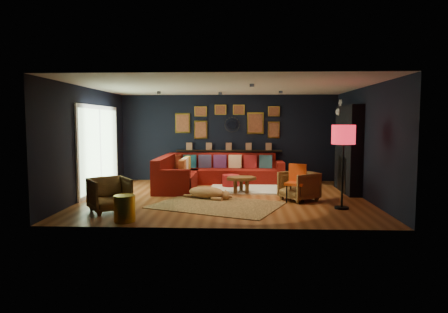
{
  "coord_description": "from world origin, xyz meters",
  "views": [
    {
      "loc": [
        0.38,
        -9.33,
        1.79
      ],
      "look_at": [
        -0.04,
        0.3,
        0.95
      ],
      "focal_mm": 32.0,
      "sensor_mm": 36.0,
      "label": 1
    }
  ],
  "objects_px": {
    "gold_stool": "(125,208)",
    "orange_chair": "(296,180)",
    "floor_lamp": "(343,138)",
    "armchair_left": "(110,193)",
    "dog": "(206,190)",
    "sectional": "(206,174)",
    "pouf": "(231,180)",
    "coffee_table": "(241,180)",
    "armchair_right": "(299,185)"
  },
  "relations": [
    {
      "from": "coffee_table",
      "to": "floor_lamp",
      "type": "xyz_separation_m",
      "value": [
        2.08,
        -1.7,
        1.12
      ]
    },
    {
      "from": "coffee_table",
      "to": "armchair_right",
      "type": "distance_m",
      "value": 1.56
    },
    {
      "from": "orange_chair",
      "to": "floor_lamp",
      "type": "bearing_deg",
      "value": -15.02
    },
    {
      "from": "armchair_left",
      "to": "dog",
      "type": "distance_m",
      "value": 2.29
    },
    {
      "from": "coffee_table",
      "to": "gold_stool",
      "type": "bearing_deg",
      "value": -125.64
    },
    {
      "from": "pouf",
      "to": "gold_stool",
      "type": "bearing_deg",
      "value": -115.14
    },
    {
      "from": "floor_lamp",
      "to": "pouf",
      "type": "bearing_deg",
      "value": 132.01
    },
    {
      "from": "floor_lamp",
      "to": "armchair_right",
      "type": "bearing_deg",
      "value": 131.93
    },
    {
      "from": "armchair_left",
      "to": "dog",
      "type": "height_order",
      "value": "armchair_left"
    },
    {
      "from": "pouf",
      "to": "armchair_right",
      "type": "height_order",
      "value": "armchair_right"
    },
    {
      "from": "pouf",
      "to": "armchair_right",
      "type": "relative_size",
      "value": 0.65
    },
    {
      "from": "pouf",
      "to": "floor_lamp",
      "type": "bearing_deg",
      "value": -47.99
    },
    {
      "from": "pouf",
      "to": "armchair_right",
      "type": "xyz_separation_m",
      "value": [
        1.6,
        -1.78,
        0.18
      ]
    },
    {
      "from": "sectional",
      "to": "dog",
      "type": "height_order",
      "value": "sectional"
    },
    {
      "from": "sectional",
      "to": "pouf",
      "type": "xyz_separation_m",
      "value": [
        0.71,
        -0.31,
        -0.13
      ]
    },
    {
      "from": "sectional",
      "to": "gold_stool",
      "type": "bearing_deg",
      "value": -104.82
    },
    {
      "from": "armchair_right",
      "to": "orange_chair",
      "type": "relative_size",
      "value": 0.86
    },
    {
      "from": "armchair_left",
      "to": "pouf",
      "type": "bearing_deg",
      "value": 17.67
    },
    {
      "from": "orange_chair",
      "to": "dog",
      "type": "relative_size",
      "value": 0.69
    },
    {
      "from": "gold_stool",
      "to": "orange_chair",
      "type": "bearing_deg",
      "value": 29.92
    },
    {
      "from": "sectional",
      "to": "pouf",
      "type": "bearing_deg",
      "value": -23.59
    },
    {
      "from": "orange_chair",
      "to": "floor_lamp",
      "type": "xyz_separation_m",
      "value": [
        0.84,
        -0.69,
        0.96
      ]
    },
    {
      "from": "armchair_left",
      "to": "floor_lamp",
      "type": "xyz_separation_m",
      "value": [
        4.7,
        0.46,
        1.08
      ]
    },
    {
      "from": "sectional",
      "to": "orange_chair",
      "type": "distance_m",
      "value": 3.17
    },
    {
      "from": "armchair_left",
      "to": "dog",
      "type": "bearing_deg",
      "value": 2.13
    },
    {
      "from": "sectional",
      "to": "floor_lamp",
      "type": "xyz_separation_m",
      "value": [
        3.07,
        -2.93,
        1.14
      ]
    },
    {
      "from": "dog",
      "to": "coffee_table",
      "type": "bearing_deg",
      "value": 65.52
    },
    {
      "from": "floor_lamp",
      "to": "armchair_left",
      "type": "bearing_deg",
      "value": -174.36
    },
    {
      "from": "armchair_right",
      "to": "gold_stool",
      "type": "height_order",
      "value": "armchair_right"
    },
    {
      "from": "armchair_left",
      "to": "armchair_right",
      "type": "relative_size",
      "value": 1.03
    },
    {
      "from": "pouf",
      "to": "orange_chair",
      "type": "height_order",
      "value": "orange_chair"
    },
    {
      "from": "coffee_table",
      "to": "dog",
      "type": "height_order",
      "value": "coffee_table"
    },
    {
      "from": "dog",
      "to": "gold_stool",
      "type": "bearing_deg",
      "value": -99.26
    },
    {
      "from": "pouf",
      "to": "dog",
      "type": "bearing_deg",
      "value": -106.89
    },
    {
      "from": "coffee_table",
      "to": "orange_chair",
      "type": "height_order",
      "value": "orange_chair"
    },
    {
      "from": "armchair_left",
      "to": "orange_chair",
      "type": "xyz_separation_m",
      "value": [
        3.85,
        1.15,
        0.12
      ]
    },
    {
      "from": "pouf",
      "to": "dog",
      "type": "xyz_separation_m",
      "value": [
        -0.52,
        -1.7,
        0.02
      ]
    },
    {
      "from": "armchair_right",
      "to": "gold_stool",
      "type": "distance_m",
      "value": 3.99
    },
    {
      "from": "sectional",
      "to": "armchair_right",
      "type": "bearing_deg",
      "value": -42.08
    },
    {
      "from": "sectional",
      "to": "dog",
      "type": "bearing_deg",
      "value": -84.59
    },
    {
      "from": "gold_stool",
      "to": "pouf",
      "type": "bearing_deg",
      "value": 64.86
    },
    {
      "from": "pouf",
      "to": "dog",
      "type": "distance_m",
      "value": 1.78
    },
    {
      "from": "pouf",
      "to": "armchair_left",
      "type": "xyz_separation_m",
      "value": [
        -2.33,
        -3.09,
        0.19
      ]
    },
    {
      "from": "orange_chair",
      "to": "gold_stool",
      "type": "bearing_deg",
      "value": -125.85
    },
    {
      "from": "sectional",
      "to": "dog",
      "type": "relative_size",
      "value": 2.78
    },
    {
      "from": "gold_stool",
      "to": "orange_chair",
      "type": "xyz_separation_m",
      "value": [
        3.33,
        1.91,
        0.26
      ]
    },
    {
      "from": "gold_stool",
      "to": "floor_lamp",
      "type": "bearing_deg",
      "value": 16.36
    },
    {
      "from": "armchair_right",
      "to": "orange_chair",
      "type": "distance_m",
      "value": 0.22
    },
    {
      "from": "sectional",
      "to": "orange_chair",
      "type": "height_order",
      "value": "sectional"
    },
    {
      "from": "coffee_table",
      "to": "orange_chair",
      "type": "distance_m",
      "value": 1.6
    }
  ]
}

